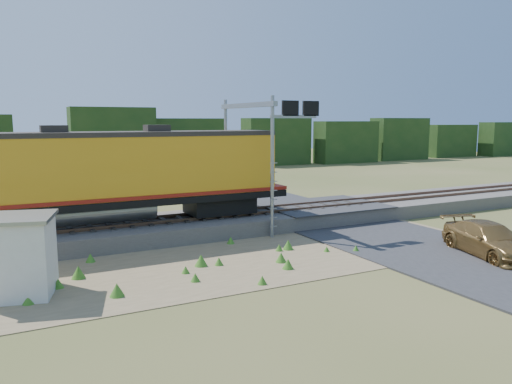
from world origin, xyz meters
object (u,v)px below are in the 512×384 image
shed (18,256)px  signal_gantry (259,131)px  car (489,240)px  locomotive (93,173)px

shed → signal_gantry: (11.89, 5.56, 3.89)m
signal_gantry → car: (6.32, -9.40, -4.55)m
locomotive → shed: size_ratio=6.72×
shed → signal_gantry: bearing=39.8°
locomotive → signal_gantry: (8.38, -0.66, 1.91)m
locomotive → shed: (-3.51, -6.22, -1.98)m
shed → car: (18.21, -3.84, -0.66)m
locomotive → car: locomotive is taller
locomotive → signal_gantry: size_ratio=2.68×
locomotive → shed: locomotive is taller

